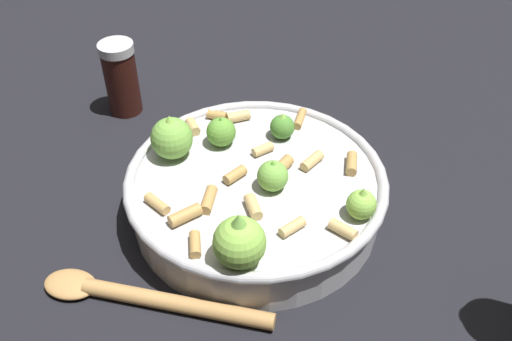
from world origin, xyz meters
name	(u,v)px	position (x,y,z in m)	size (l,w,h in m)	color
ground_plane	(256,212)	(0.00, 0.00, 0.00)	(2.40, 2.40, 0.00)	black
cooking_pan	(254,190)	(0.00, 0.00, 0.03)	(0.28, 0.28, 0.11)	#B7B7BC
pepper_shaker	(121,78)	(-0.21, -0.16, 0.05)	(0.05, 0.05, 0.10)	#33140F
wooden_spoon	(142,297)	(0.11, -0.12, 0.01)	(0.09, 0.22, 0.02)	#B2844C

